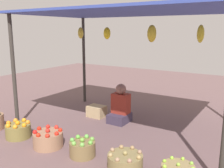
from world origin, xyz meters
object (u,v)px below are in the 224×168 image
at_px(wooden_crate_near_vendor, 97,111).
at_px(basket_oranges, 18,130).
at_px(basket_red_tomatoes, 48,139).
at_px(vendor_person, 120,108).
at_px(basket_green_apples, 82,148).
at_px(basket_potatoes, 125,163).

bearing_deg(wooden_crate_near_vendor, basket_oranges, -107.52).
height_order(basket_oranges, basket_red_tomatoes, basket_red_tomatoes).
height_order(vendor_person, basket_green_apples, vendor_person).
bearing_deg(basket_red_tomatoes, wooden_crate_near_vendor, 97.07).
bearing_deg(wooden_crate_near_vendor, basket_potatoes, -44.72).
distance_m(vendor_person, basket_potatoes, 1.88).
xyz_separation_m(vendor_person, basket_oranges, (-1.10, -1.60, -0.17)).
distance_m(basket_green_apples, wooden_crate_near_vendor, 1.76).
relative_size(basket_green_apples, basket_potatoes, 0.82).
distance_m(basket_oranges, wooden_crate_near_vendor, 1.68).
height_order(vendor_person, basket_red_tomatoes, vendor_person).
xyz_separation_m(basket_oranges, basket_potatoes, (2.10, 0.03, -0.00)).
bearing_deg(basket_red_tomatoes, basket_potatoes, 0.34).
xyz_separation_m(vendor_person, wooden_crate_near_vendor, (-0.59, 0.00, -0.18)).
height_order(basket_potatoes, wooden_crate_near_vendor, basket_potatoes).
height_order(basket_oranges, basket_potatoes, basket_oranges).
xyz_separation_m(vendor_person, basket_red_tomatoes, (-0.39, -1.59, -0.17)).
bearing_deg(wooden_crate_near_vendor, basket_green_apples, -61.02).
relative_size(vendor_person, basket_red_tomatoes, 1.66).
distance_m(vendor_person, basket_green_apples, 1.57).
distance_m(basket_red_tomatoes, wooden_crate_near_vendor, 1.60).
height_order(basket_red_tomatoes, basket_potatoes, basket_red_tomatoes).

